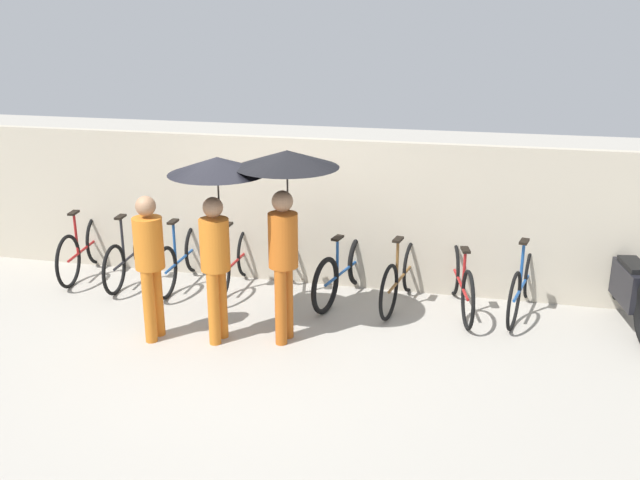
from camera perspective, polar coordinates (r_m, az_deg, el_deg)
name	(u,v)px	position (r m, az deg, el deg)	size (l,w,h in m)	color
ground_plane	(246,350)	(7.83, -5.90, -8.76)	(30.00, 30.00, 0.00)	#9E998E
back_wall	(296,211)	(9.37, -1.96, 2.30)	(15.04, 0.12, 1.95)	#B2A893
parked_bicycle_0	(83,248)	(10.32, -18.41, -0.62)	(0.44, 1.66, 1.09)	black
parked_bicycle_1	(130,255)	(9.91, -14.98, -1.17)	(0.44, 1.64, 1.11)	black
parked_bicycle_2	(181,258)	(9.62, -11.05, -1.42)	(0.44, 1.70, 1.03)	black
parked_bicycle_3	(234,261)	(9.38, -6.90, -1.71)	(0.44, 1.66, 1.04)	black
parked_bicycle_4	(288,264)	(9.18, -2.58, -1.94)	(0.53, 1.69, 1.00)	black
parked_bicycle_5	(344,270)	(9.01, 1.89, -2.44)	(0.56, 1.73, 1.06)	black
parked_bicycle_6	(401,277)	(8.86, 6.47, -2.93)	(0.45, 1.63, 1.01)	black
parked_bicycle_7	(460,281)	(8.81, 11.17, -3.25)	(0.52, 1.71, 1.08)	black
parked_bicycle_8	(523,283)	(8.91, 15.92, -3.34)	(0.54, 1.71, 1.08)	black
pedestrian_leading	(150,257)	(7.91, -13.48, -1.35)	(0.32, 0.32, 1.64)	#C66B1E
pedestrian_center	(217,196)	(7.61, -8.28, 3.47)	(1.05, 1.05, 2.04)	#C66B1E
pedestrian_trailing	(286,190)	(7.51, -2.75, 4.03)	(1.10, 1.10, 2.11)	#B25619
motorcycle	(630,289)	(9.02, 23.58, -3.58)	(0.61, 2.09, 0.96)	black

